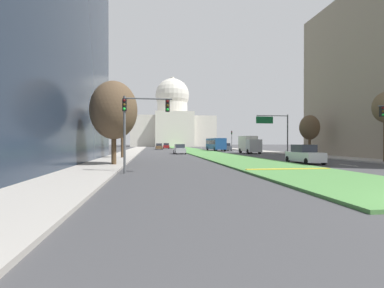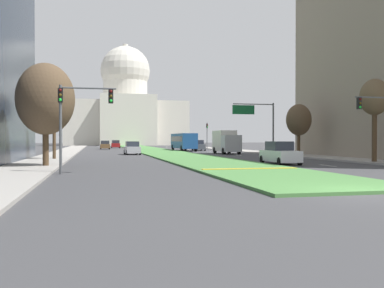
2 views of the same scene
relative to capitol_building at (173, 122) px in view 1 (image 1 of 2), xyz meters
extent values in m
plane|color=#3D3D3F|center=(0.00, -63.79, -11.74)|extent=(283.89, 283.89, 0.00)
cube|color=#4C8442|center=(0.00, -70.24, -11.67)|extent=(7.04, 116.14, 0.14)
cube|color=gold|center=(0.00, -116.38, -11.58)|extent=(6.34, 0.50, 0.04)
cube|color=silver|center=(7.82, -112.38, -11.73)|extent=(0.16, 2.40, 0.01)
cube|color=silver|center=(7.82, -103.91, -11.73)|extent=(0.16, 2.40, 0.01)
cube|color=silver|center=(7.82, -91.32, -11.73)|extent=(0.16, 2.40, 0.01)
cube|color=silver|center=(7.82, -84.19, -11.73)|extent=(0.16, 2.40, 0.01)
cube|color=silver|center=(7.82, -77.33, -11.73)|extent=(0.16, 2.40, 0.01)
cube|color=silver|center=(7.82, -61.44, -11.73)|extent=(0.16, 2.40, 0.01)
cube|color=silver|center=(7.82, -59.82, -11.73)|extent=(0.16, 2.40, 0.01)
cube|color=silver|center=(7.82, -36.12, -11.73)|extent=(0.16, 2.40, 0.01)
cube|color=#9E9991|center=(-14.12, -76.69, -11.66)|extent=(4.00, 116.14, 0.15)
cube|color=#9E9991|center=(14.12, -76.69, -11.66)|extent=(4.00, 116.14, 0.15)
cube|color=beige|center=(0.00, 0.73, -4.73)|extent=(38.33, 23.57, 14.01)
cube|color=beige|center=(0.00, -13.05, -4.03)|extent=(16.87, 4.00, 15.41)
cylinder|color=beige|center=(0.00, 0.73, 6.10)|extent=(14.39, 14.39, 7.67)
sphere|color=beige|center=(0.00, 0.73, 12.77)|extent=(16.19, 16.19, 16.19)
cylinder|color=beige|center=(0.00, 0.73, 20.06)|extent=(1.80, 1.80, 3.00)
cylinder|color=#515456|center=(-11.62, -116.27, -9.14)|extent=(0.16, 0.16, 5.20)
cube|color=black|center=(-11.62, -116.27, -7.14)|extent=(0.28, 0.24, 0.84)
sphere|color=#510F0F|center=(-11.62, -116.41, -6.86)|extent=(0.18, 0.18, 0.18)
sphere|color=#4C380F|center=(-11.62, -116.41, -7.14)|extent=(0.18, 0.18, 0.18)
sphere|color=#1ED838|center=(-11.62, -116.41, -7.42)|extent=(0.18, 0.18, 0.18)
cylinder|color=#515456|center=(-10.02, -116.27, -6.69)|extent=(3.20, 0.10, 0.10)
cube|color=black|center=(-8.74, -116.27, -7.14)|extent=(0.28, 0.24, 0.84)
sphere|color=#510F0F|center=(-8.74, -116.41, -6.86)|extent=(0.18, 0.18, 0.18)
sphere|color=#4C380F|center=(-8.74, -116.41, -7.14)|extent=(0.18, 0.18, 0.18)
sphere|color=#1ED838|center=(-8.74, -116.41, -7.42)|extent=(0.18, 0.18, 0.18)
cube|color=black|center=(8.74, -115.04, -7.14)|extent=(0.28, 0.24, 0.84)
sphere|color=#510F0F|center=(8.74, -115.18, -6.86)|extent=(0.18, 0.18, 0.18)
sphere|color=#4C380F|center=(8.74, -115.18, -7.14)|extent=(0.18, 0.18, 0.18)
sphere|color=#1ED838|center=(8.74, -115.18, -7.42)|extent=(0.18, 0.18, 0.18)
cylinder|color=#515456|center=(11.62, -61.37, -9.14)|extent=(0.16, 0.16, 5.20)
cube|color=black|center=(11.62, -61.37, -7.14)|extent=(0.28, 0.24, 0.84)
sphere|color=#510F0F|center=(11.62, -61.51, -6.86)|extent=(0.18, 0.18, 0.18)
sphere|color=#4C380F|center=(11.62, -61.51, -7.14)|extent=(0.18, 0.18, 0.18)
sphere|color=#1ED838|center=(11.62, -61.51, -7.42)|extent=(0.18, 0.18, 0.18)
cylinder|color=#515456|center=(11.82, -92.82, -8.49)|extent=(0.20, 0.20, 6.50)
cylinder|color=#515456|center=(9.22, -92.82, -5.44)|extent=(5.21, 0.12, 0.12)
cube|color=#146033|center=(7.92, -92.87, -6.14)|extent=(2.80, 0.08, 1.10)
cylinder|color=#4C3823|center=(-13.13, -110.07, -9.92)|extent=(0.43, 0.43, 3.63)
ellipsoid|color=brown|center=(-13.13, -110.07, -6.82)|extent=(4.11, 4.11, 5.13)
cylinder|color=#4C3823|center=(-13.53, -99.09, -9.64)|extent=(0.31, 0.31, 4.19)
ellipsoid|color=brown|center=(-13.53, -99.09, -6.82)|extent=(2.33, 2.33, 2.91)
cylinder|color=#4C3823|center=(13.18, -96.93, -10.06)|extent=(0.36, 0.36, 3.35)
ellipsoid|color=brown|center=(13.18, -96.93, -7.49)|extent=(2.89, 2.89, 3.61)
cube|color=silver|center=(5.07, -109.75, -11.07)|extent=(1.91, 4.69, 0.90)
cube|color=#282D38|center=(5.07, -109.57, -10.25)|extent=(1.64, 2.26, 0.73)
cylinder|color=black|center=(5.86, -111.65, -11.42)|extent=(0.23, 0.64, 0.64)
cylinder|color=black|center=(4.20, -111.62, -11.42)|extent=(0.23, 0.64, 0.64)
cylinder|color=black|center=(5.93, -107.89, -11.42)|extent=(0.23, 0.64, 0.64)
cylinder|color=black|center=(4.28, -107.86, -11.42)|extent=(0.23, 0.64, 0.64)
cube|color=#BCBCC1|center=(-4.98, -86.00, -11.10)|extent=(1.89, 4.22, 0.83)
cube|color=#282D38|center=(-4.98, -86.16, -10.35)|extent=(1.62, 2.04, 0.68)
cylinder|color=black|center=(-5.84, -84.38, -11.42)|extent=(0.24, 0.65, 0.64)
cylinder|color=black|center=(-4.21, -84.34, -11.42)|extent=(0.24, 0.65, 0.64)
cylinder|color=black|center=(-5.75, -87.65, -11.42)|extent=(0.24, 0.65, 0.64)
cylinder|color=black|center=(-4.12, -87.61, -11.42)|extent=(0.24, 0.65, 0.64)
cube|color=#4C5156|center=(7.88, -69.75, -11.07)|extent=(2.00, 4.36, 0.89)
cube|color=#282D38|center=(7.89, -69.58, -10.26)|extent=(1.66, 2.13, 0.73)
cylinder|color=black|center=(8.58, -71.48, -11.42)|extent=(0.26, 0.65, 0.64)
cylinder|color=black|center=(6.99, -71.39, -11.42)|extent=(0.26, 0.65, 0.64)
cylinder|color=black|center=(8.77, -68.12, -11.42)|extent=(0.26, 0.65, 0.64)
cylinder|color=black|center=(7.18, -68.02, -11.42)|extent=(0.26, 0.65, 0.64)
cube|color=brown|center=(-7.85, -56.14, -11.11)|extent=(1.87, 4.30, 0.82)
cube|color=#282D38|center=(-7.85, -56.31, -10.37)|extent=(1.63, 2.07, 0.67)
cylinder|color=black|center=(-8.68, -54.44, -11.42)|extent=(0.22, 0.64, 0.64)
cylinder|color=black|center=(-7.00, -54.45, -11.42)|extent=(0.22, 0.64, 0.64)
cylinder|color=black|center=(-8.70, -57.83, -11.42)|extent=(0.22, 0.64, 0.64)
cylinder|color=black|center=(-7.02, -57.84, -11.42)|extent=(0.22, 0.64, 0.64)
cube|color=maroon|center=(-5.31, -45.69, -11.10)|extent=(2.00, 4.63, 0.84)
cube|color=#282D38|center=(-5.31, -45.87, -10.34)|extent=(1.71, 2.24, 0.69)
cylinder|color=black|center=(-6.11, -43.82, -11.42)|extent=(0.24, 0.65, 0.64)
cylinder|color=black|center=(-4.40, -43.87, -11.42)|extent=(0.24, 0.65, 0.64)
cylinder|color=black|center=(-6.22, -47.50, -11.42)|extent=(0.24, 0.65, 0.64)
cylinder|color=black|center=(-4.50, -47.55, -11.42)|extent=(0.24, 0.65, 0.64)
cube|color=#BCBCC1|center=(7.88, -88.23, -10.29)|extent=(2.30, 2.00, 2.20)
cube|color=silver|center=(7.88, -85.03, -9.94)|extent=(2.30, 4.40, 2.80)
cylinder|color=black|center=(8.93, -88.23, -11.29)|extent=(0.30, 0.90, 0.90)
cylinder|color=black|center=(6.83, -88.23, -11.29)|extent=(0.30, 0.90, 0.90)
cylinder|color=black|center=(8.93, -83.93, -11.29)|extent=(0.30, 0.90, 0.90)
cylinder|color=black|center=(6.83, -83.93, -11.29)|extent=(0.30, 0.90, 0.90)
cube|color=#1E4C8C|center=(5.07, -70.39, -10.04)|extent=(2.50, 11.00, 2.50)
cube|color=#232833|center=(5.07, -70.39, -9.69)|extent=(2.52, 10.12, 0.90)
cylinder|color=black|center=(6.22, -74.69, -11.24)|extent=(0.32, 1.00, 1.00)
cylinder|color=black|center=(3.92, -74.69, -11.24)|extent=(0.32, 1.00, 1.00)
cylinder|color=black|center=(6.22, -66.49, -11.24)|extent=(0.32, 1.00, 1.00)
cylinder|color=black|center=(3.92, -66.49, -11.24)|extent=(0.32, 1.00, 1.00)
camera|label=1|loc=(-9.80, -135.69, -9.62)|focal=26.48mm
camera|label=2|loc=(-9.62, -142.20, -9.67)|focal=40.02mm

